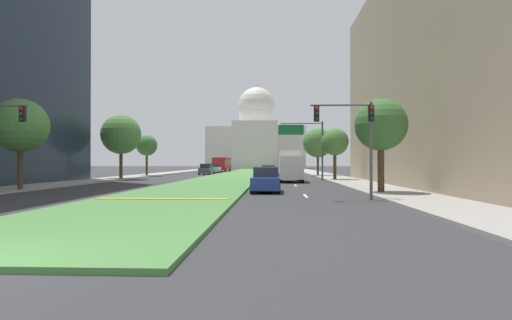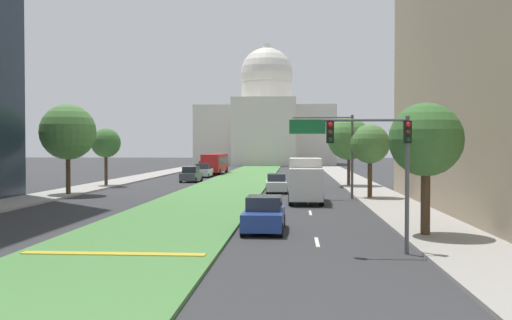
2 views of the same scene
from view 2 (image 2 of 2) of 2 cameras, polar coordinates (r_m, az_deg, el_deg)
name	(u,v)px [view 2 (image 2 of 2)]	position (r m, az deg, el deg)	size (l,w,h in m)	color
ground_plane	(241,180)	(69.49, -1.50, -1.99)	(272.09, 272.09, 0.00)	#333335
grass_median	(236,182)	(63.35, -2.03, -2.25)	(7.53, 111.31, 0.14)	#4C8442
median_curb_nose	(113,254)	(21.47, -14.18, -9.13)	(6.78, 0.50, 0.04)	gold
lane_dashes_right	(305,188)	(55.15, 4.92, -2.86)	(0.16, 66.16, 0.01)	silver
sidewalk_left	(101,185)	(60.21, -15.36, -2.48)	(4.00, 111.31, 0.15)	#9E9991
sidewalk_right	(363,187)	(57.22, 10.68, -2.65)	(4.00, 111.31, 0.15)	#9E9991
capitol_building	(266,123)	(130.35, 1.05, 3.71)	(30.86, 24.48, 27.76)	silver
traffic_light_near_right	(385,153)	(21.78, 12.82, 0.64)	(3.34, 0.35, 5.20)	#515456
overhead_guide_sign	(329,139)	(44.11, 7.40, 2.08)	(4.95, 0.20, 6.50)	#515456
street_tree_right_near	(426,140)	(26.15, 16.73, 1.90)	(3.27, 3.27, 6.00)	#4C3823
street_tree_left_mid	(68,132)	(49.42, -18.42, 2.67)	(4.61, 4.61, 7.57)	#4C3823
street_tree_right_mid	(370,144)	(44.42, 11.41, 1.55)	(3.01, 3.01, 5.77)	#4C3823
street_tree_left_far	(106,143)	(59.20, -14.88, 1.64)	(2.96, 2.96, 5.91)	#4C3823
street_tree_right_far	(349,139)	(57.67, 9.33, 2.12)	(4.30, 4.30, 7.01)	#4C3823
sedan_lead_stopped	(264,215)	(27.17, 0.82, -5.54)	(1.97, 4.35, 1.68)	navy
sedan_midblock	(276,184)	(50.08, 2.05, -2.39)	(2.06, 4.78, 1.65)	silver
sedan_distant	(191,175)	(65.17, -6.54, -1.49)	(2.06, 4.22, 1.77)	#4C5156
sedan_far_horizon	(204,171)	(74.78, -5.29, -1.11)	(1.98, 4.43, 1.80)	silver
sedan_very_far	(205,167)	(87.81, -5.16, -0.74)	(2.09, 4.19, 1.81)	#4C5156
box_truck_delivery	(305,179)	(41.14, 5.00, -1.96)	(2.40, 6.40, 3.20)	silver
city_bus	(215,162)	(83.15, -4.14, -0.22)	(2.62, 11.00, 2.95)	#B21E1E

